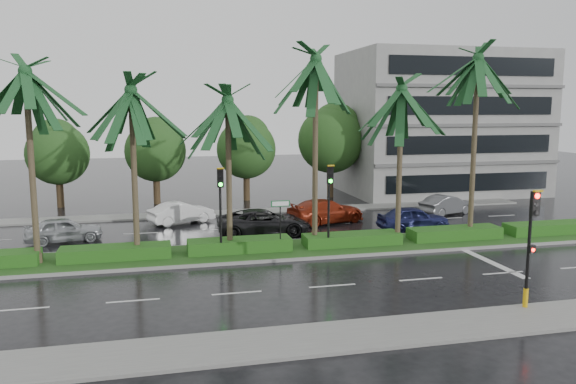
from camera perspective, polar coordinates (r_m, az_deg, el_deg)
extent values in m
plane|color=black|center=(28.30, 1.43, -6.46)|extent=(120.00, 120.00, 0.00)
cube|color=slate|center=(19.09, 9.43, -13.93)|extent=(40.00, 2.40, 0.12)
cube|color=slate|center=(39.73, -2.96, -2.00)|extent=(40.00, 2.00, 0.12)
cube|color=gray|center=(29.22, 0.93, -5.83)|extent=(36.00, 4.00, 0.14)
cube|color=#27501A|center=(29.20, 0.93, -5.69)|extent=(35.60, 3.70, 0.02)
cube|color=#1F4D16|center=(28.36, -17.09, -5.86)|extent=(5.20, 1.40, 0.60)
cube|color=#1F4D16|center=(28.56, -4.94, -5.41)|extent=(5.20, 1.40, 0.60)
cube|color=#1F4D16|center=(29.98, 6.52, -4.76)|extent=(5.20, 1.40, 0.60)
cube|color=#1F4D16|center=(32.47, 16.56, -4.04)|extent=(5.20, 1.40, 0.60)
cube|color=#1F4D16|center=(35.80, 24.94, -3.33)|extent=(5.20, 1.40, 0.60)
cube|color=silver|center=(23.21, -25.55, -10.69)|extent=(2.00, 0.12, 0.01)
cube|color=silver|center=(34.60, -21.39, -4.26)|extent=(2.00, 0.12, 0.01)
cube|color=silver|center=(22.68, -15.46, -10.60)|extent=(2.00, 0.12, 0.01)
cube|color=silver|center=(34.25, -14.74, -4.08)|extent=(2.00, 0.12, 0.01)
cube|color=silver|center=(22.84, -5.23, -10.17)|extent=(2.00, 0.12, 0.01)
cube|color=silver|center=(34.36, -8.05, -3.84)|extent=(2.00, 0.12, 0.01)
cube|color=silver|center=(23.69, 4.53, -9.47)|extent=(2.00, 0.12, 0.01)
cube|color=silver|center=(34.93, -1.49, -3.55)|extent=(2.00, 0.12, 0.01)
cube|color=silver|center=(25.16, 13.34, -8.60)|extent=(2.00, 0.12, 0.01)
cube|color=silver|center=(35.94, 4.78, -3.24)|extent=(2.00, 0.12, 0.01)
cube|color=silver|center=(27.14, 20.99, -7.68)|extent=(2.00, 0.12, 0.01)
cube|color=silver|center=(37.35, 10.63, -2.90)|extent=(2.00, 0.12, 0.01)
cube|color=silver|center=(39.12, 16.01, -2.57)|extent=(2.00, 0.12, 0.01)
cube|color=silver|center=(41.21, 20.87, -2.25)|extent=(2.00, 0.12, 0.01)
cube|color=silver|center=(29.01, 19.59, -6.57)|extent=(0.40, 6.00, 0.01)
cylinder|color=#3F3624|center=(28.13, -24.59, 2.11)|extent=(0.28, 0.28, 8.80)
cylinder|color=#3F3624|center=(28.84, -24.07, -6.16)|extent=(0.40, 0.40, 0.44)
cylinder|color=#3F3624|center=(27.74, -15.35, 1.68)|extent=(0.28, 0.28, 8.01)
cylinder|color=#3F3624|center=(28.42, -15.05, -5.91)|extent=(0.40, 0.40, 0.44)
cylinder|color=#3F3624|center=(27.76, -6.02, 1.47)|extent=(0.28, 0.28, 7.55)
cylinder|color=#3F3624|center=(28.42, -5.91, -5.66)|extent=(0.40, 0.40, 0.44)
cylinder|color=#3F3624|center=(28.85, 2.78, 3.83)|extent=(0.28, 0.28, 9.62)
cylinder|color=#3F3624|center=(29.58, 2.72, -5.06)|extent=(0.40, 0.40, 0.44)
cylinder|color=#3F3624|center=(30.10, 11.26, 2.49)|extent=(0.28, 0.28, 8.16)
cylinder|color=#3F3624|center=(30.74, 11.05, -4.69)|extent=(0.40, 0.40, 0.44)
cylinder|color=#3F3624|center=(32.41, 18.36, 4.13)|extent=(0.28, 0.28, 9.84)
cylinder|color=#3F3624|center=(33.07, 17.98, -4.02)|extent=(0.40, 0.40, 0.44)
cylinder|color=black|center=(22.17, 23.19, -6.53)|extent=(0.12, 0.12, 3.40)
cube|color=black|center=(21.59, 23.80, -1.12)|extent=(0.30, 0.18, 0.90)
cube|color=gold|center=(21.43, 24.07, 0.10)|extent=(0.34, 0.12, 0.06)
cylinder|color=#FF0C05|center=(21.47, 24.01, -0.37)|extent=(0.18, 0.04, 0.18)
cylinder|color=black|center=(21.52, 23.96, -1.16)|extent=(0.18, 0.04, 0.18)
cylinder|color=black|center=(21.57, 23.91, -1.94)|extent=(0.18, 0.04, 0.18)
cylinder|color=gold|center=(22.54, 22.98, -9.85)|extent=(0.18, 0.18, 0.70)
cube|color=black|center=(21.93, 23.51, -5.36)|extent=(0.22, 0.16, 0.32)
cylinder|color=#FF0C05|center=(21.86, 23.65, -5.41)|extent=(0.12, 0.03, 0.12)
cylinder|color=black|center=(27.55, -6.86, -2.98)|extent=(0.12, 0.12, 3.40)
cube|color=black|center=(27.03, -6.90, 1.42)|extent=(0.30, 0.18, 0.90)
cube|color=gold|center=(26.85, -6.89, 2.41)|extent=(0.34, 0.12, 0.06)
cylinder|color=black|center=(26.89, -6.88, 2.03)|extent=(0.18, 0.04, 0.18)
cylinder|color=black|center=(26.93, -6.87, 1.40)|extent=(0.18, 0.04, 0.18)
cylinder|color=#0CE519|center=(26.97, -6.86, 0.76)|extent=(0.18, 0.04, 0.18)
cylinder|color=black|center=(28.66, 4.14, -2.49)|extent=(0.12, 0.12, 3.40)
cube|color=black|center=(28.16, 4.30, 1.74)|extent=(0.30, 0.18, 0.90)
cube|color=gold|center=(27.99, 4.38, 2.69)|extent=(0.34, 0.12, 0.06)
cylinder|color=black|center=(28.03, 4.37, 2.33)|extent=(0.18, 0.04, 0.18)
cylinder|color=black|center=(28.07, 4.36, 1.72)|extent=(0.18, 0.04, 0.18)
cylinder|color=#0CE519|center=(28.10, 4.35, 1.11)|extent=(0.18, 0.04, 0.18)
cylinder|color=black|center=(28.20, -0.79, -3.47)|extent=(0.06, 0.06, 2.60)
cube|color=#0C5926|center=(27.96, -0.78, -1.18)|extent=(0.95, 0.04, 0.30)
cube|color=white|center=(27.93, -0.77, -1.19)|extent=(0.85, 0.01, 0.22)
cylinder|color=#3C301B|center=(44.93, -22.14, -0.05)|extent=(0.52, 0.52, 2.21)
sphere|color=#1A4018|center=(44.63, -22.35, 3.61)|extent=(4.55, 4.55, 4.55)
sphere|color=#1A4018|center=(44.87, -22.36, 4.76)|extent=(3.41, 3.41, 3.41)
cylinder|color=#3C301B|center=(44.37, -13.19, 0.28)|extent=(0.52, 0.52, 2.25)
sphere|color=#1A4018|center=(44.06, -13.32, 4.04)|extent=(4.62, 4.62, 4.62)
sphere|color=#1A4018|center=(44.30, -13.36, 5.23)|extent=(3.46, 3.46, 3.46)
cylinder|color=#3C301B|center=(44.91, -4.23, 0.60)|extent=(0.52, 0.52, 2.28)
sphere|color=#1A4018|center=(44.60, -4.27, 4.37)|extent=(4.68, 4.68, 4.68)
sphere|color=#1A4018|center=(44.84, -4.34, 5.56)|extent=(3.51, 3.51, 3.51)
cylinder|color=#3C301B|center=(46.49, 4.32, 1.08)|extent=(0.52, 0.52, 2.62)
sphere|color=#1A4018|center=(46.17, 4.37, 5.27)|extent=(5.38, 5.38, 5.38)
sphere|color=#1A4018|center=(46.41, 4.27, 6.58)|extent=(4.04, 4.04, 4.04)
cylinder|color=#3C301B|center=(49.05, 12.14, 1.23)|extent=(0.52, 0.52, 2.48)
sphere|color=#1A4018|center=(48.76, 12.26, 4.99)|extent=(5.10, 5.10, 5.10)
sphere|color=#1A4018|center=(48.98, 12.15, 6.17)|extent=(3.83, 3.83, 3.83)
cube|color=gray|center=(50.50, 15.17, 6.74)|extent=(16.00, 10.00, 12.00)
imported|color=#AEB1B6|center=(33.28, -21.84, -3.57)|extent=(2.39, 4.30, 1.38)
imported|color=white|center=(36.51, -10.77, -2.08)|extent=(2.95, 4.41, 1.37)
imported|color=black|center=(32.62, -2.48, -3.08)|extent=(2.69, 5.50, 1.50)
imported|color=maroon|center=(36.06, 3.82, -1.95)|extent=(3.80, 5.72, 1.54)
imported|color=navy|center=(34.68, 12.59, -2.62)|extent=(1.75, 4.31, 1.47)
imported|color=#505255|center=(40.35, 15.80, -1.26)|extent=(2.80, 4.38, 1.36)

